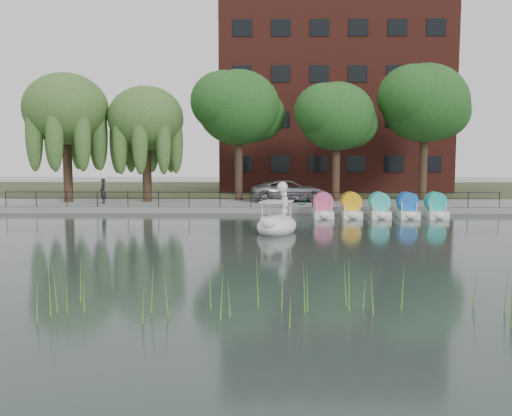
{
  "coord_description": "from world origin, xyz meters",
  "views": [
    {
      "loc": [
        0.97,
        -23.47,
        4.19
      ],
      "look_at": [
        0.5,
        4.0,
        1.3
      ],
      "focal_mm": 40.0,
      "sensor_mm": 36.0,
      "label": 1
    }
  ],
  "objects_px": {
    "bicycle": "(294,197)",
    "swan_boat": "(277,222)",
    "minivan": "(290,189)",
    "pedestrian": "(103,189)"
  },
  "relations": [
    {
      "from": "minivan",
      "to": "swan_boat",
      "type": "bearing_deg",
      "value": 167.99
    },
    {
      "from": "bicycle",
      "to": "swan_boat",
      "type": "xyz_separation_m",
      "value": [
        -1.32,
        -9.92,
        -0.36
      ]
    },
    {
      "from": "minivan",
      "to": "bicycle",
      "type": "xyz_separation_m",
      "value": [
        0.18,
        -2.55,
        -0.37
      ]
    },
    {
      "from": "bicycle",
      "to": "pedestrian",
      "type": "relative_size",
      "value": 0.87
    },
    {
      "from": "minivan",
      "to": "pedestrian",
      "type": "height_order",
      "value": "pedestrian"
    },
    {
      "from": "minivan",
      "to": "bicycle",
      "type": "bearing_deg",
      "value": 177.16
    },
    {
      "from": "bicycle",
      "to": "minivan",
      "type": "bearing_deg",
      "value": 6.55
    },
    {
      "from": "minivan",
      "to": "swan_boat",
      "type": "height_order",
      "value": "swan_boat"
    },
    {
      "from": "bicycle",
      "to": "pedestrian",
      "type": "height_order",
      "value": "pedestrian"
    },
    {
      "from": "bicycle",
      "to": "swan_boat",
      "type": "distance_m",
      "value": 10.01
    }
  ]
}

